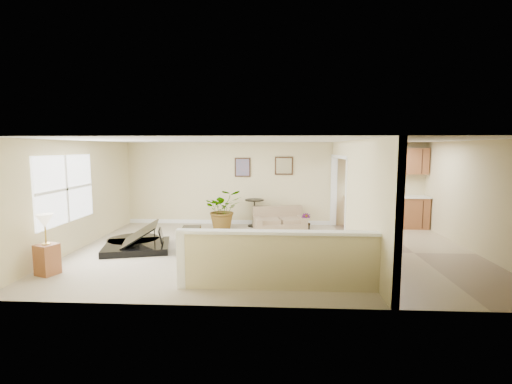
# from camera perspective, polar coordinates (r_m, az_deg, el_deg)

# --- Properties ---
(floor) EXTENTS (9.00, 9.00, 0.00)m
(floor) POSITION_cam_1_polar(r_m,az_deg,el_deg) (8.54, 2.59, -9.06)
(floor) COLOR #C2B297
(floor) RESTS_ON ground
(back_wall) EXTENTS (9.00, 0.04, 2.50)m
(back_wall) POSITION_cam_1_polar(r_m,az_deg,el_deg) (11.27, 2.77, 1.27)
(back_wall) COLOR beige
(back_wall) RESTS_ON floor
(front_wall) EXTENTS (9.00, 0.04, 2.50)m
(front_wall) POSITION_cam_1_polar(r_m,az_deg,el_deg) (5.33, 2.36, -4.91)
(front_wall) COLOR beige
(front_wall) RESTS_ON floor
(left_wall) EXTENTS (0.04, 6.00, 2.50)m
(left_wall) POSITION_cam_1_polar(r_m,az_deg,el_deg) (9.46, -25.76, -0.45)
(left_wall) COLOR beige
(left_wall) RESTS_ON floor
(right_wall) EXTENTS (0.04, 6.00, 2.50)m
(right_wall) POSITION_cam_1_polar(r_m,az_deg,el_deg) (9.40, 31.24, -0.81)
(right_wall) COLOR beige
(right_wall) RESTS_ON floor
(ceiling) EXTENTS (9.00, 6.00, 0.04)m
(ceiling) POSITION_cam_1_polar(r_m,az_deg,el_deg) (8.22, 2.69, 7.96)
(ceiling) COLOR silver
(ceiling) RESTS_ON back_wall
(kitchen_vinyl) EXTENTS (2.70, 6.00, 0.01)m
(kitchen_vinyl) POSITION_cam_1_polar(r_m,az_deg,el_deg) (9.08, 23.13, -8.62)
(kitchen_vinyl) COLOR tan
(kitchen_vinyl) RESTS_ON floor
(interior_partition) EXTENTS (0.18, 5.99, 2.50)m
(interior_partition) POSITION_cam_1_polar(r_m,az_deg,el_deg) (8.72, 14.57, -0.76)
(interior_partition) COLOR beige
(interior_partition) RESTS_ON floor
(pony_half_wall) EXTENTS (3.42, 0.22, 1.00)m
(pony_half_wall) POSITION_cam_1_polar(r_m,az_deg,el_deg) (6.19, 3.12, -10.25)
(pony_half_wall) COLOR beige
(pony_half_wall) RESTS_ON floor
(left_window) EXTENTS (0.05, 2.15, 1.45)m
(left_window) POSITION_cam_1_polar(r_m,az_deg,el_deg) (9.00, -27.27, 0.41)
(left_window) COLOR white
(left_window) RESTS_ON left_wall
(wall_art_left) EXTENTS (0.48, 0.04, 0.58)m
(wall_art_left) POSITION_cam_1_polar(r_m,az_deg,el_deg) (11.25, -2.07, 3.82)
(wall_art_left) COLOR #362213
(wall_art_left) RESTS_ON back_wall
(wall_mirror) EXTENTS (0.55, 0.04, 0.55)m
(wall_mirror) POSITION_cam_1_polar(r_m,az_deg,el_deg) (11.20, 4.32, 4.05)
(wall_mirror) COLOR #362213
(wall_mirror) RESTS_ON back_wall
(kitchen_cabinets) EXTENTS (2.36, 0.65, 2.33)m
(kitchen_cabinets) POSITION_cam_1_polar(r_m,az_deg,el_deg) (11.48, 18.89, -0.89)
(kitchen_cabinets) COLOR #9C5733
(kitchen_cabinets) RESTS_ON floor
(piano) EXTENTS (1.91, 1.92, 1.35)m
(piano) POSITION_cam_1_polar(r_m,az_deg,el_deg) (9.04, -17.84, -4.82)
(piano) COLOR black
(piano) RESTS_ON floor
(piano_bench) EXTENTS (0.49, 0.85, 0.54)m
(piano_bench) POSITION_cam_1_polar(r_m,az_deg,el_deg) (8.50, -10.04, -7.35)
(piano_bench) COLOR black
(piano_bench) RESTS_ON floor
(loveseat) EXTENTS (1.63, 1.11, 0.84)m
(loveseat) POSITION_cam_1_polar(r_m,az_deg,el_deg) (10.76, 3.64, -4.01)
(loveseat) COLOR #A08566
(loveseat) RESTS_ON floor
(accent_table) EXTENTS (0.56, 0.56, 0.81)m
(accent_table) POSITION_cam_1_polar(r_m,az_deg,el_deg) (11.04, -0.25, -2.65)
(accent_table) COLOR black
(accent_table) RESTS_ON floor
(palm_plant) EXTENTS (1.27, 1.18, 1.16)m
(palm_plant) POSITION_cam_1_polar(r_m,az_deg,el_deg) (10.71, -5.07, -2.71)
(palm_plant) COLOR black
(palm_plant) RESTS_ON floor
(small_plant) EXTENTS (0.28, 0.28, 0.49)m
(small_plant) POSITION_cam_1_polar(r_m,az_deg,el_deg) (10.67, 7.64, -4.76)
(small_plant) COLOR black
(small_plant) RESTS_ON floor
(lamp_stand) EXTENTS (0.43, 0.43, 1.13)m
(lamp_stand) POSITION_cam_1_polar(r_m,az_deg,el_deg) (7.90, -29.53, -7.66)
(lamp_stand) COLOR #9C5733
(lamp_stand) RESTS_ON floor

